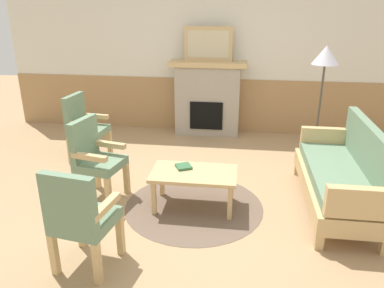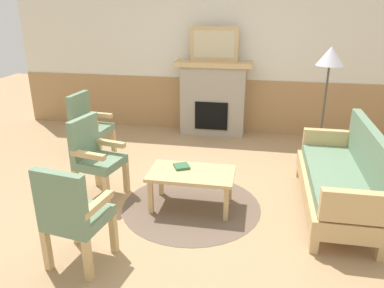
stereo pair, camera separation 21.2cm
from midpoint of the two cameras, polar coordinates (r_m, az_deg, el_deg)
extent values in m
plane|color=tan|center=(4.68, -1.90, -7.85)|extent=(14.00, 14.00, 0.00)
cube|color=silver|center=(6.73, 1.73, 13.27)|extent=(7.20, 0.12, 2.70)
cube|color=#A87F51|center=(6.84, 1.59, 5.92)|extent=(7.20, 0.02, 0.95)
cube|color=#A39989|center=(6.63, 1.43, 6.55)|extent=(1.10, 0.36, 1.20)
cube|color=black|center=(6.51, 1.22, 4.26)|extent=(0.56, 0.02, 0.48)
cube|color=tan|center=(6.50, 1.48, 12.02)|extent=(1.30, 0.44, 0.08)
cube|color=tan|center=(6.46, 1.51, 14.82)|extent=(0.80, 0.03, 0.56)
cube|color=beige|center=(6.44, 1.49, 14.81)|extent=(0.68, 0.01, 0.44)
cube|color=tan|center=(5.37, 14.51, -3.61)|extent=(0.08, 0.08, 0.16)
cube|color=tan|center=(3.92, 17.07, -13.82)|extent=(0.08, 0.08, 0.16)
cube|color=tan|center=(5.48, 20.75, -3.84)|extent=(0.08, 0.08, 0.16)
cube|color=tan|center=(4.60, 19.51, -6.04)|extent=(0.70, 1.80, 0.20)
cube|color=gray|center=(4.53, 19.75, -4.23)|extent=(0.60, 1.70, 0.12)
cube|color=gray|center=(4.49, 23.97, -0.76)|extent=(0.10, 1.70, 0.50)
cube|color=tan|center=(5.26, 18.18, 0.77)|extent=(0.60, 0.10, 0.30)
cube|color=tan|center=(3.75, 22.40, -8.19)|extent=(0.60, 0.10, 0.30)
cube|color=tan|center=(4.26, -7.21, -8.06)|extent=(0.05, 0.05, 0.40)
cube|color=tan|center=(4.14, 4.25, -8.87)|extent=(0.05, 0.05, 0.40)
cube|color=tan|center=(4.63, -5.85, -5.46)|extent=(0.05, 0.05, 0.40)
cube|color=tan|center=(4.52, 4.62, -6.11)|extent=(0.05, 0.05, 0.40)
cube|color=tan|center=(4.27, -1.13, -4.49)|extent=(0.96, 0.56, 0.04)
cylinder|color=brown|center=(4.46, -1.09, -9.32)|extent=(1.60, 1.60, 0.01)
cube|color=#33663D|center=(4.36, -2.67, -3.42)|extent=(0.22, 0.22, 0.03)
cube|color=tan|center=(5.92, -13.30, 0.10)|extent=(0.07, 0.07, 0.40)
cube|color=tan|center=(5.58, -15.21, -1.40)|extent=(0.07, 0.07, 0.40)
cube|color=tan|center=(6.12, -16.81, 0.44)|extent=(0.07, 0.07, 0.40)
cube|color=tan|center=(5.79, -18.86, -0.98)|extent=(0.07, 0.07, 0.40)
cube|color=gray|center=(5.76, -16.29, 1.88)|extent=(0.53, 0.53, 0.10)
cube|color=gray|center=(5.78, -18.31, 4.73)|extent=(0.13, 0.49, 0.48)
cube|color=tan|center=(5.88, -15.49, 4.08)|extent=(0.45, 0.12, 0.06)
cube|color=tan|center=(5.55, -17.50, 2.85)|extent=(0.45, 0.12, 0.06)
cube|color=tan|center=(4.74, -11.09, -5.10)|extent=(0.07, 0.07, 0.40)
cube|color=tan|center=(4.43, -13.83, -7.31)|extent=(0.07, 0.07, 0.40)
cube|color=tan|center=(4.96, -15.29, -4.29)|extent=(0.07, 0.07, 0.40)
cube|color=tan|center=(4.66, -18.19, -6.32)|extent=(0.07, 0.07, 0.40)
cube|color=gray|center=(4.59, -14.89, -2.92)|extent=(0.57, 0.57, 0.10)
cube|color=gray|center=(4.60, -17.29, 0.76)|extent=(0.18, 0.49, 0.48)
cube|color=tan|center=(4.68, -13.70, -0.08)|extent=(0.44, 0.16, 0.06)
cube|color=tan|center=(4.37, -16.58, -1.90)|extent=(0.44, 0.16, 0.06)
cube|color=tan|center=(3.90, -17.92, -11.94)|extent=(0.07, 0.07, 0.40)
cube|color=tan|center=(3.70, -12.39, -13.30)|extent=(0.07, 0.07, 0.40)
cube|color=tan|center=(3.63, -21.71, -15.19)|extent=(0.07, 0.07, 0.40)
cube|color=tan|center=(3.42, -15.90, -16.94)|extent=(0.07, 0.07, 0.40)
cube|color=gray|center=(3.52, -17.42, -10.94)|extent=(0.55, 0.55, 0.10)
cube|color=gray|center=(3.24, -19.92, -8.27)|extent=(0.49, 0.16, 0.48)
cube|color=tan|center=(3.55, -20.50, -7.91)|extent=(0.14, 0.45, 0.06)
cube|color=tan|center=(3.33, -14.77, -9.17)|extent=(0.14, 0.45, 0.06)
cylinder|color=#332D28|center=(5.87, 16.76, -2.38)|extent=(0.24, 0.24, 0.03)
cylinder|color=#4C473D|center=(5.64, 17.51, 4.31)|extent=(0.03, 0.03, 1.40)
cone|color=silver|center=(5.47, 18.47, 12.60)|extent=(0.36, 0.36, 0.25)
camera|label=1|loc=(0.11, -91.28, -0.49)|focal=35.41mm
camera|label=2|loc=(0.11, 88.72, 0.49)|focal=35.41mm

